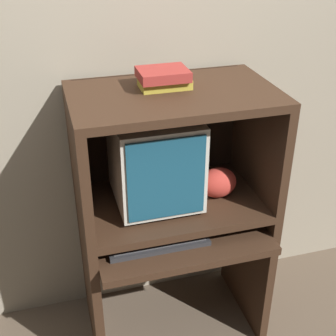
{
  "coord_description": "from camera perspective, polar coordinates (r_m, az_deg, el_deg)",
  "views": [
    {
      "loc": [
        -0.51,
        -1.46,
        1.97
      ],
      "look_at": [
        -0.02,
        0.26,
        0.95
      ],
      "focal_mm": 50.0,
      "sensor_mm": 36.0,
      "label": 1
    }
  ],
  "objects": [
    {
      "name": "wall_back",
      "position": [
        2.22,
        -1.74,
        11.98
      ],
      "size": [
        6.0,
        0.06,
        2.6
      ],
      "color": "gray",
      "rests_on": "ground_plane"
    },
    {
      "name": "book_stack",
      "position": [
        1.95,
        -0.53,
        10.92
      ],
      "size": [
        0.21,
        0.16,
        0.08
      ],
      "color": "gold",
      "rests_on": "hutch_upper"
    },
    {
      "name": "desk_monitor_shelf",
      "position": [
        2.17,
        0.6,
        -4.4
      ],
      "size": [
        0.86,
        0.53,
        0.11
      ],
      "color": "#382316",
      "rests_on": "desk_base"
    },
    {
      "name": "mouse",
      "position": [
        2.14,
        6.43,
        -7.37
      ],
      "size": [
        0.06,
        0.04,
        0.03
      ],
      "color": "#28282B",
      "rests_on": "desk_base"
    },
    {
      "name": "crt_monitor",
      "position": [
        2.04,
        -1.6,
        1.1
      ],
      "size": [
        0.36,
        0.38,
        0.42
      ],
      "color": "beige",
      "rests_on": "desk_monitor_shelf"
    },
    {
      "name": "desk_base",
      "position": [
        2.35,
        0.87,
        -11.86
      ],
      "size": [
        0.86,
        0.61,
        0.68
      ],
      "color": "#382316",
      "rests_on": "ground_plane"
    },
    {
      "name": "hutch_upper",
      "position": [
        2.01,
        0.42,
        4.92
      ],
      "size": [
        0.86,
        0.53,
        0.52
      ],
      "color": "#382316",
      "rests_on": "desk_monitor_shelf"
    },
    {
      "name": "keyboard",
      "position": [
        2.06,
        -1.32,
        -8.83
      ],
      "size": [
        0.44,
        0.16,
        0.03
      ],
      "color": "#2D2D30",
      "rests_on": "desk_base"
    },
    {
      "name": "snack_bag",
      "position": [
        2.16,
        6.1,
        -1.77
      ],
      "size": [
        0.17,
        0.13,
        0.14
      ],
      "color": "#BC382D",
      "rests_on": "desk_monitor_shelf"
    }
  ]
}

